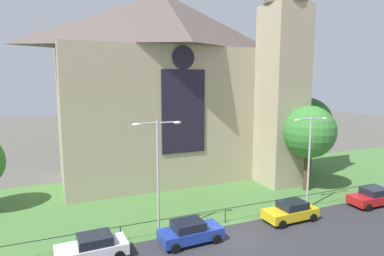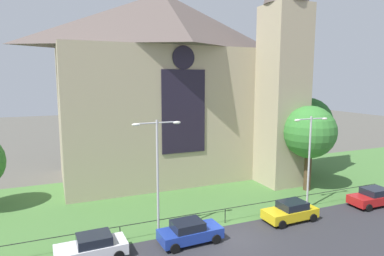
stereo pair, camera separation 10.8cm
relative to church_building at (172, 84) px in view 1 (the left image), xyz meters
The scene contains 13 objects.
ground 12.24m from the church_building, 102.68° to the right, with size 160.00×160.00×0.00m, color #56544C.
road_asphalt 21.21m from the church_building, 94.52° to the right, with size 120.00×8.00×0.01m, color #2D2D33.
grass_verge 13.41m from the church_building, 99.76° to the right, with size 120.00×20.00×0.01m, color #477538.
church_building is the anchor object (origin of this frame).
iron_railing 16.82m from the church_building, 93.16° to the right, with size 31.72×0.07×1.13m.
tree_right_near 15.27m from the church_building, 45.01° to the right, with size 5.05×5.05×8.31m.
tree_right_far 16.02m from the church_building, 19.72° to the right, with size 5.73×5.73×8.72m.
streetlamp_near 16.17m from the church_building, 113.25° to the right, with size 3.37×0.26×8.13m.
streetlamp_far 16.59m from the church_building, 63.70° to the right, with size 3.37×0.26×7.80m.
parked_car_white 21.06m from the church_building, 124.58° to the right, with size 4.26×2.14×1.51m.
parked_car_blue 18.99m from the church_building, 105.63° to the right, with size 4.26×2.15×1.51m.
parked_car_yellow 18.71m from the church_building, 75.45° to the right, with size 4.24×2.11×1.51m.
parked_car_red 22.38m from the church_building, 51.16° to the right, with size 4.25×2.11×1.51m.
Camera 1 is at (-11.06, -18.78, 10.78)m, focal length 31.43 mm.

